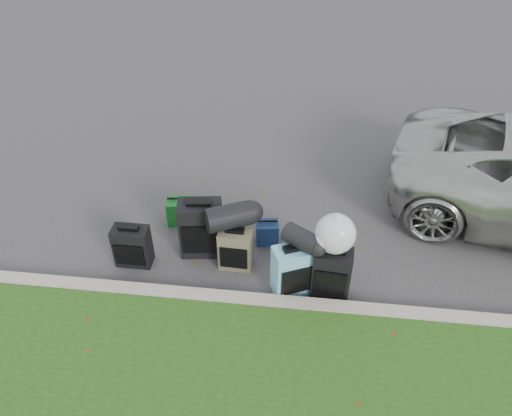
# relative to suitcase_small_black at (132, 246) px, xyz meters

# --- Properties ---
(ground) EXTENTS (120.00, 120.00, 0.00)m
(ground) POSITION_rel_suitcase_small_black_xyz_m (1.62, 0.43, -0.29)
(ground) COLOR #383535
(ground) RESTS_ON ground
(curb) EXTENTS (120.00, 0.18, 0.15)m
(curb) POSITION_rel_suitcase_small_black_xyz_m (1.62, -0.57, -0.21)
(curb) COLOR #9E937F
(curb) RESTS_ON ground
(suitcase_small_black) EXTENTS (0.46, 0.25, 0.57)m
(suitcase_small_black) POSITION_rel_suitcase_small_black_xyz_m (0.00, 0.00, 0.00)
(suitcase_small_black) COLOR black
(suitcase_small_black) RESTS_ON ground
(suitcase_large_black_left) EXTENTS (0.59, 0.40, 0.80)m
(suitcase_large_black_left) POSITION_rel_suitcase_small_black_xyz_m (0.84, 0.32, 0.11)
(suitcase_large_black_left) COLOR black
(suitcase_large_black_left) RESTS_ON ground
(suitcase_olive) EXTENTS (0.43, 0.28, 0.58)m
(suitcase_olive) POSITION_rel_suitcase_small_black_xyz_m (1.32, 0.10, 0.00)
(suitcase_olive) COLOR #46422F
(suitcase_olive) RESTS_ON ground
(suitcase_teal) EXTENTS (0.55, 0.45, 0.68)m
(suitcase_teal) POSITION_rel_suitcase_small_black_xyz_m (2.07, -0.25, 0.05)
(suitcase_teal) COLOR #578BA6
(suitcase_teal) RESTS_ON ground
(suitcase_large_black_right) EXTENTS (0.48, 0.31, 0.68)m
(suitcase_large_black_right) POSITION_rel_suitcase_small_black_xyz_m (2.53, -0.24, 0.05)
(suitcase_large_black_right) COLOR black
(suitcase_large_black_right) RESTS_ON ground
(tote_green) EXTENTS (0.36, 0.31, 0.38)m
(tote_green) POSITION_rel_suitcase_small_black_xyz_m (0.39, 0.88, -0.10)
(tote_green) COLOR #176B22
(tote_green) RESTS_ON ground
(tote_navy) EXTENTS (0.33, 0.28, 0.32)m
(tote_navy) POSITION_rel_suitcase_small_black_xyz_m (1.68, 0.60, -0.13)
(tote_navy) COLOR navy
(tote_navy) RESTS_ON ground
(duffel_left) EXTENTS (0.66, 0.53, 0.31)m
(duffel_left) POSITION_rel_suitcase_small_black_xyz_m (1.24, 0.20, 0.45)
(duffel_left) COLOR black
(duffel_left) RESTS_ON suitcase_olive
(duffel_right) EXTENTS (0.50, 0.44, 0.24)m
(duffel_right) POSITION_rel_suitcase_small_black_xyz_m (2.15, -0.18, 0.51)
(duffel_right) COLOR black
(duffel_right) RESTS_ON suitcase_teal
(trash_bag) EXTENTS (0.47, 0.47, 0.47)m
(trash_bag) POSITION_rel_suitcase_small_black_xyz_m (2.52, -0.18, 0.63)
(trash_bag) COLOR silver
(trash_bag) RESTS_ON suitcase_large_black_right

